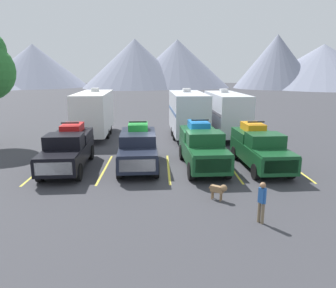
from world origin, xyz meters
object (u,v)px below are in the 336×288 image
dog (220,189)px  camper_trailer_a (94,112)px  pickup_truck_b (138,147)px  camper_trailer_b (188,113)px  person_a (262,200)px  pickup_truck_c (202,146)px  camper_trailer_c (226,113)px  pickup_truck_d (260,147)px  pickup_truck_a (68,148)px

dog → camper_trailer_a: bearing=120.1°
pickup_truck_b → camper_trailer_a: (-4.19, 8.70, 0.94)m
camper_trailer_b → dog: (0.24, -13.07, -1.59)m
person_a → camper_trailer_b: bearing=95.2°
pickup_truck_c → camper_trailer_b: 8.25m
camper_trailer_c → person_a: camper_trailer_c is taller
pickup_truck_d → person_a: bearing=-106.4°
camper_trailer_a → dog: bearing=-59.9°
pickup_truck_b → camper_trailer_a: 9.70m
pickup_truck_a → pickup_truck_c: (7.62, -0.03, 0.06)m
pickup_truck_d → camper_trailer_b: 8.97m
pickup_truck_a → dog: pickup_truck_a is taller
pickup_truck_b → pickup_truck_c: pickup_truck_c is taller
pickup_truck_a → person_a: (8.89, -7.01, -0.26)m
camper_trailer_c → pickup_truck_b: bearing=-129.9°
camper_trailer_b → camper_trailer_c: bearing=2.0°
pickup_truck_d → camper_trailer_b: size_ratio=0.70×
pickup_truck_a → pickup_truck_b: pickup_truck_b is taller
pickup_truck_c → pickup_truck_b: bearing=176.0°
camper_trailer_b → person_a: camper_trailer_b is taller
person_a → pickup_truck_d: bearing=73.6°
pickup_truck_d → person_a: (-2.04, -6.94, -0.25)m
pickup_truck_d → camper_trailer_a: bearing=141.2°
camper_trailer_a → dog: camper_trailer_a is taller
pickup_truck_b → camper_trailer_c: size_ratio=0.68×
camper_trailer_c → dog: 13.59m
pickup_truck_d → person_a: 7.24m
pickup_truck_a → person_a: 11.32m
camper_trailer_b → camper_trailer_c: camper_trailer_b is taller
pickup_truck_a → pickup_truck_d: size_ratio=1.05×
camper_trailer_c → camper_trailer_a: bearing=176.6°
dog → person_a: bearing=-61.8°
pickup_truck_c → camper_trailer_b: size_ratio=0.71×
pickup_truck_c → camper_trailer_b: camper_trailer_b is taller
pickup_truck_b → pickup_truck_d: pickup_truck_d is taller
pickup_truck_a → camper_trailer_b: 11.14m
camper_trailer_b → dog: bearing=-88.9°
pickup_truck_d → camper_trailer_c: size_ratio=0.69×
camper_trailer_a → person_a: bearing=-60.2°
pickup_truck_b → dog: (3.81, -5.12, -0.65)m
pickup_truck_c → pickup_truck_d: 3.31m
pickup_truck_c → camper_trailer_b: (-0.11, 8.21, 0.86)m
pickup_truck_d → camper_trailer_b: camper_trailer_b is taller
camper_trailer_c → dog: bearing=-102.5°
pickup_truck_a → camper_trailer_a: bearing=91.5°
pickup_truck_a → pickup_truck_b: 3.95m
pickup_truck_c → camper_trailer_c: (3.06, 8.32, 0.84)m
pickup_truck_c → camper_trailer_c: bearing=69.8°
pickup_truck_c → camper_trailer_b: bearing=90.8°
pickup_truck_a → pickup_truck_b: size_ratio=1.06×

